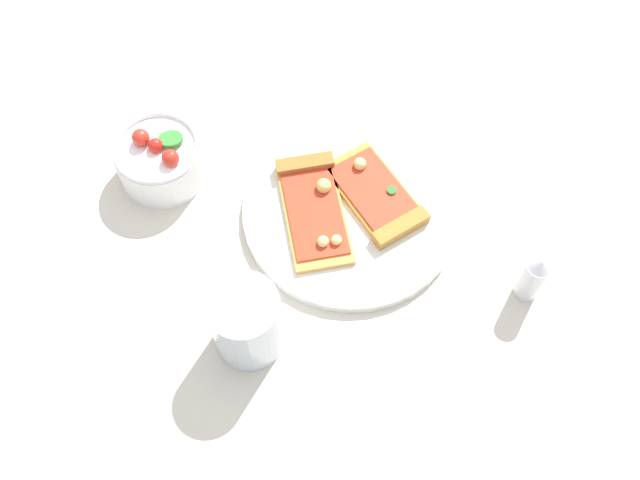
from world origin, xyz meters
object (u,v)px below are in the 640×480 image
object	(u,v)px
pizza_slice_near	(313,204)
salad_bowl	(160,158)
soda_glass	(247,323)
pizza_slice_far	(378,199)
plate	(350,211)
pepper_shaker	(533,277)

from	to	relation	value
pizza_slice_near	salad_bowl	size ratio (longest dim) A/B	1.51
soda_glass	pizza_slice_far	bearing A→B (deg)	-16.59
pizza_slice_near	pizza_slice_far	world-z (taller)	pizza_slice_near
salad_bowl	pizza_slice_far	bearing A→B (deg)	-76.59
plate	pizza_slice_near	size ratio (longest dim) A/B	1.61
plate	salad_bowl	size ratio (longest dim) A/B	2.42
plate	soda_glass	world-z (taller)	soda_glass
pizza_slice_near	salad_bowl	world-z (taller)	salad_bowl
plate	soda_glass	size ratio (longest dim) A/B	2.62
plate	pizza_slice_near	bearing A→B (deg)	110.80
pizza_slice_far	pizza_slice_near	bearing A→B (deg)	119.55
salad_bowl	pepper_shaker	xyz separation A→B (m)	(0.03, -0.49, 0.01)
salad_bowl	pepper_shaker	distance (m)	0.49
pizza_slice_far	soda_glass	size ratio (longest dim) A/B	1.50
pizza_slice_near	pepper_shaker	world-z (taller)	pepper_shaker
plate	pepper_shaker	bearing A→B (deg)	-93.12
pizza_slice_near	pepper_shaker	bearing A→B (deg)	-89.20
pizza_slice_far	pepper_shaker	size ratio (longest dim) A/B	1.96
pizza_slice_near	soda_glass	xyz separation A→B (m)	(-0.19, -0.00, 0.03)
pizza_slice_near	pepper_shaker	distance (m)	0.28
pizza_slice_far	soda_glass	distance (m)	0.24
plate	pizza_slice_near	xyz separation A→B (m)	(-0.02, 0.04, 0.01)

